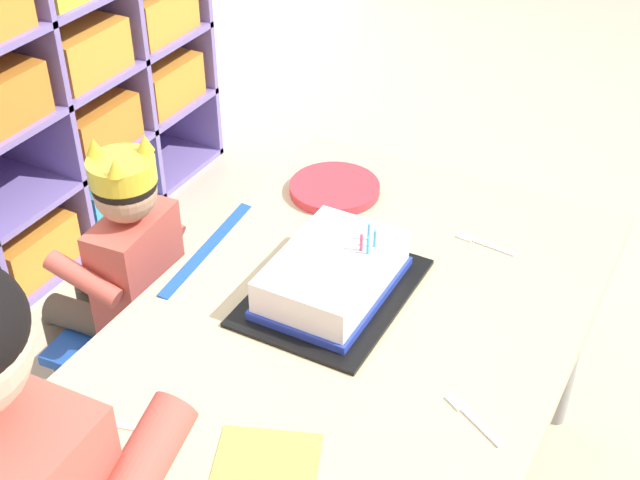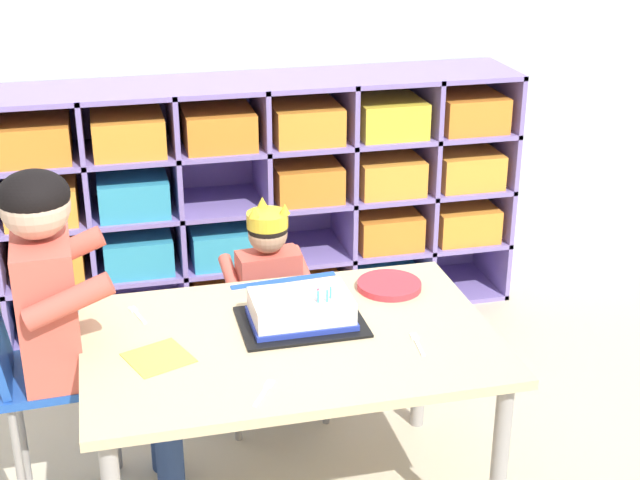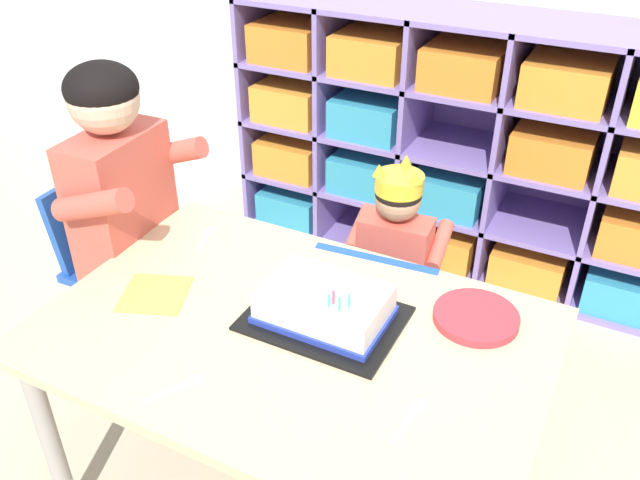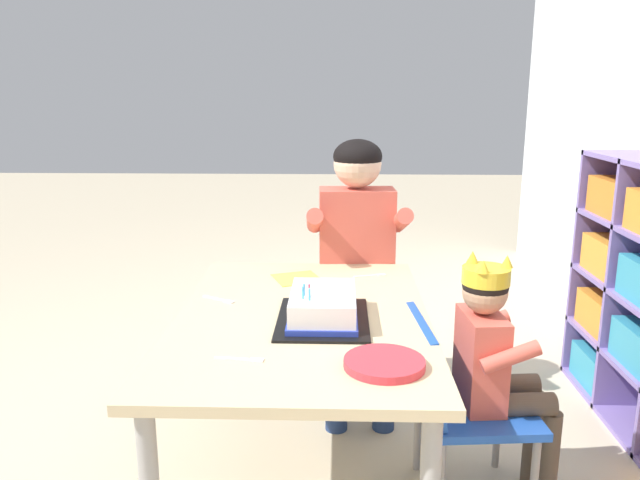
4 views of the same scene
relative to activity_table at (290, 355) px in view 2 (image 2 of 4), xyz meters
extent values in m
cube|color=#7F6BB2|center=(0.17, 1.54, -0.02)|extent=(2.16, 0.01, 1.02)
cube|color=#7F6BB2|center=(-0.54, 1.35, -0.02)|extent=(0.02, 0.39, 1.02)
cube|color=#7F6BB2|center=(-0.19, 1.35, -0.02)|extent=(0.02, 0.39, 1.02)
cube|color=#7F6BB2|center=(0.17, 1.35, -0.02)|extent=(0.02, 0.39, 1.02)
cube|color=#7F6BB2|center=(0.53, 1.35, -0.02)|extent=(0.02, 0.39, 1.02)
cube|color=#7F6BB2|center=(0.88, 1.35, -0.02)|extent=(0.02, 0.39, 1.02)
cube|color=#7F6BB2|center=(1.24, 1.35, -0.02)|extent=(0.02, 0.39, 1.02)
cube|color=#7F6BB2|center=(0.17, 1.35, -0.52)|extent=(2.16, 0.39, 0.02)
cube|color=#7F6BB2|center=(0.17, 1.35, -0.27)|extent=(2.16, 0.39, 0.02)
cube|color=#7F6BB2|center=(0.17, 1.35, -0.02)|extent=(2.16, 0.39, 0.02)
cube|color=#7F6BB2|center=(0.17, 1.35, 0.23)|extent=(2.16, 0.39, 0.02)
cube|color=#7F6BB2|center=(0.17, 1.35, 0.48)|extent=(2.16, 0.39, 0.02)
cube|color=teal|center=(-0.72, 1.33, -0.44)|extent=(0.28, 0.31, 0.15)
cube|color=orange|center=(-0.01, 1.33, -0.44)|extent=(0.28, 0.31, 0.15)
cube|color=orange|center=(0.35, 1.33, -0.44)|extent=(0.28, 0.31, 0.15)
cube|color=teal|center=(0.70, 1.33, -0.44)|extent=(0.28, 0.31, 0.15)
cube|color=orange|center=(-0.72, 1.33, -0.19)|extent=(0.28, 0.31, 0.15)
cube|color=teal|center=(-0.37, 1.33, -0.19)|extent=(0.28, 0.31, 0.15)
cube|color=teal|center=(-0.01, 1.33, -0.19)|extent=(0.28, 0.31, 0.15)
cube|color=orange|center=(0.70, 1.33, -0.19)|extent=(0.28, 0.31, 0.15)
cube|color=orange|center=(1.06, 1.33, -0.19)|extent=(0.28, 0.31, 0.15)
cube|color=orange|center=(-0.72, 1.33, 0.06)|extent=(0.28, 0.31, 0.15)
cube|color=teal|center=(-0.37, 1.33, 0.06)|extent=(0.28, 0.31, 0.15)
cube|color=orange|center=(0.35, 1.33, 0.06)|extent=(0.28, 0.31, 0.15)
cube|color=orange|center=(0.70, 1.33, 0.06)|extent=(0.28, 0.31, 0.15)
cube|color=orange|center=(1.06, 1.33, 0.06)|extent=(0.28, 0.31, 0.15)
cube|color=orange|center=(-0.72, 1.33, 0.31)|extent=(0.28, 0.31, 0.15)
cube|color=orange|center=(-0.37, 1.33, 0.31)|extent=(0.28, 0.31, 0.15)
cube|color=orange|center=(-0.01, 1.33, 0.31)|extent=(0.28, 0.31, 0.15)
cube|color=orange|center=(0.35, 1.33, 0.31)|extent=(0.28, 0.31, 0.15)
cube|color=yellow|center=(0.70, 1.33, 0.31)|extent=(0.28, 0.31, 0.15)
cube|color=orange|center=(1.06, 1.33, 0.31)|extent=(0.28, 0.31, 0.15)
cube|color=#D1B789|center=(0.00, 0.00, 0.05)|extent=(1.16, 0.78, 0.03)
cylinder|color=#9E9993|center=(0.52, -0.33, -0.25)|extent=(0.05, 0.05, 0.57)
cylinder|color=#9E9993|center=(-0.52, 0.33, -0.25)|extent=(0.05, 0.05, 0.57)
cylinder|color=#9E9993|center=(0.52, 0.33, -0.25)|extent=(0.05, 0.05, 0.57)
cube|color=#1E4CA8|center=(0.04, 0.53, -0.22)|extent=(0.40, 0.36, 0.03)
cube|color=#1E4CA8|center=(0.06, 0.38, -0.07)|extent=(0.35, 0.09, 0.27)
cylinder|color=gray|center=(0.19, 0.68, -0.38)|extent=(0.02, 0.02, 0.30)
cylinder|color=gray|center=(-0.13, 0.66, -0.38)|extent=(0.02, 0.02, 0.30)
cylinder|color=gray|center=(0.21, 0.41, -0.38)|extent=(0.02, 0.02, 0.30)
cylinder|color=gray|center=(-0.10, 0.38, -0.38)|extent=(0.02, 0.02, 0.30)
cube|color=#D15647|center=(0.04, 0.54, -0.06)|extent=(0.22, 0.13, 0.29)
sphere|color=tan|center=(0.04, 0.54, 0.16)|extent=(0.13, 0.13, 0.13)
ellipsoid|color=black|center=(0.04, 0.54, 0.18)|extent=(0.14, 0.14, 0.10)
cylinder|color=yellow|center=(0.04, 0.54, 0.21)|extent=(0.14, 0.14, 0.05)
cone|color=yellow|center=(0.04, 0.60, 0.25)|extent=(0.04, 0.04, 0.04)
cone|color=yellow|center=(0.10, 0.52, 0.25)|extent=(0.04, 0.04, 0.04)
cone|color=yellow|center=(-0.01, 0.51, 0.25)|extent=(0.04, 0.04, 0.04)
cylinder|color=brown|center=(0.10, 0.65, -0.18)|extent=(0.09, 0.22, 0.07)
cylinder|color=brown|center=(-0.03, 0.64, -0.18)|extent=(0.09, 0.22, 0.07)
cylinder|color=brown|center=(0.09, 0.76, -0.37)|extent=(0.06, 0.06, 0.32)
cylinder|color=brown|center=(-0.04, 0.75, -0.37)|extent=(0.06, 0.06, 0.32)
cylinder|color=#D15647|center=(0.16, 0.60, 0.00)|extent=(0.06, 0.18, 0.10)
cylinder|color=#D15647|center=(-0.09, 0.58, 0.00)|extent=(0.06, 0.18, 0.10)
cube|color=#1E4CA8|center=(-0.66, 0.18, -0.08)|extent=(0.33, 0.32, 0.03)
cylinder|color=gray|center=(-0.52, 0.07, -0.31)|extent=(0.02, 0.02, 0.44)
cylinder|color=gray|center=(-0.53, 0.31, -0.31)|extent=(0.02, 0.02, 0.44)
cylinder|color=gray|center=(-0.78, 0.06, -0.31)|extent=(0.02, 0.02, 0.44)
cylinder|color=gray|center=(-0.79, 0.30, -0.31)|extent=(0.02, 0.02, 0.44)
cube|color=#D15647|center=(-0.66, 0.18, 0.14)|extent=(0.17, 0.31, 0.42)
sphere|color=#DBB293|center=(-0.66, 0.18, 0.45)|extent=(0.19, 0.19, 0.19)
ellipsoid|color=black|center=(-0.66, 0.18, 0.48)|extent=(0.19, 0.19, 0.14)
cylinder|color=navy|center=(-0.50, 0.10, -0.04)|extent=(0.30, 0.11, 0.10)
cylinder|color=navy|center=(-0.51, 0.28, -0.04)|extent=(0.30, 0.11, 0.10)
cylinder|color=navy|center=(-0.35, 0.11, -0.30)|extent=(0.08, 0.08, 0.46)
cylinder|color=navy|center=(-0.36, 0.29, -0.30)|extent=(0.08, 0.08, 0.46)
cylinder|color=#D15647|center=(-0.59, 0.02, 0.23)|extent=(0.25, 0.08, 0.14)
cylinder|color=#D15647|center=(-0.61, 0.36, 0.23)|extent=(0.25, 0.08, 0.14)
cube|color=black|center=(0.05, 0.07, 0.07)|extent=(0.36, 0.27, 0.01)
cube|color=white|center=(0.05, 0.07, 0.11)|extent=(0.29, 0.19, 0.08)
cube|color=#283DB2|center=(0.05, 0.07, 0.08)|extent=(0.30, 0.20, 0.02)
cylinder|color=#E54C66|center=(0.09, 0.03, 0.17)|extent=(0.01, 0.01, 0.04)
cylinder|color=#4CB2E5|center=(0.13, 0.03, 0.17)|extent=(0.01, 0.01, 0.04)
cylinder|color=#4CB2E5|center=(0.11, 0.01, 0.17)|extent=(0.01, 0.01, 0.04)
cylinder|color=#4CB2E5|center=(0.09, 0.01, 0.17)|extent=(0.01, 0.01, 0.04)
cylinder|color=#DB333D|center=(0.37, 0.23, 0.07)|extent=(0.20, 0.20, 0.02)
cube|color=#F4DB4C|center=(-0.37, -0.04, 0.06)|extent=(0.21, 0.21, 0.00)
cube|color=white|center=(-0.14, -0.30, 0.07)|extent=(0.05, 0.08, 0.00)
cube|color=white|center=(-0.10, -0.24, 0.07)|extent=(0.03, 0.04, 0.00)
cube|color=white|center=(-0.40, 0.21, 0.07)|extent=(0.03, 0.09, 0.00)
cube|color=white|center=(-0.42, 0.27, 0.07)|extent=(0.03, 0.04, 0.00)
cube|color=white|center=(0.34, -0.16, 0.07)|extent=(0.02, 0.09, 0.00)
cube|color=white|center=(0.34, -0.09, 0.07)|extent=(0.02, 0.04, 0.00)
camera|label=1|loc=(-1.08, -0.51, 1.10)|focal=48.25mm
camera|label=2|loc=(-0.46, -2.26, 1.33)|focal=51.72mm
camera|label=3|loc=(0.60, -1.03, 1.07)|focal=37.30mm
camera|label=4|loc=(1.79, 0.11, 0.72)|focal=34.72mm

